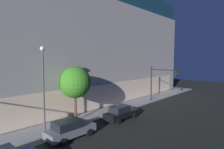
# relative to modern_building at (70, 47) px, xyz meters

# --- Properties ---
(modern_building) EXTENTS (40.06, 26.10, 19.40)m
(modern_building) POSITION_rel_modern_building_xyz_m (0.00, 0.00, 0.00)
(modern_building) COLOR #4C4C51
(modern_building) RESTS_ON ground
(traffic_light_far_corner) EXTENTS (0.54, 4.98, 5.79)m
(traffic_light_far_corner) POSITION_rel_modern_building_xyz_m (5.71, -17.07, -5.58)
(traffic_light_far_corner) COLOR black
(traffic_light_far_corner) RESTS_ON sidewalk_corner
(street_lamp_sidewalk) EXTENTS (0.44, 0.44, 8.20)m
(street_lamp_sidewalk) POSITION_rel_modern_building_xyz_m (-13.41, -15.22, -4.34)
(street_lamp_sidewalk) COLOR #484848
(street_lamp_sidewalk) RESTS_ON sidewalk_corner
(sidewalk_tree) EXTENTS (3.55, 3.55, 6.23)m
(sidewalk_tree) POSITION_rel_modern_building_xyz_m (-9.59, -14.90, -5.02)
(sidewalk_tree) COLOR #50361E
(sidewalk_tree) RESTS_ON sidewalk_corner
(car_grey) EXTENTS (4.57, 2.14, 1.70)m
(car_grey) POSITION_rel_modern_building_xyz_m (-12.36, -17.90, -8.75)
(car_grey) COLOR slate
(car_grey) RESTS_ON ground
(car_black) EXTENTS (4.77, 1.97, 1.66)m
(car_black) POSITION_rel_modern_building_xyz_m (-5.21, -17.94, -8.78)
(car_black) COLOR black
(car_black) RESTS_ON ground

